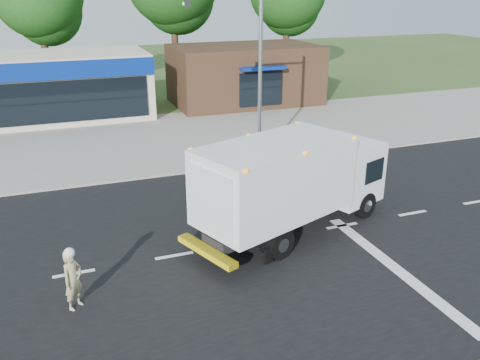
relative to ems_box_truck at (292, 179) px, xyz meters
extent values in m
plane|color=#385123|center=(-1.11, -0.25, -1.94)|extent=(120.00, 120.00, 0.00)
cube|color=black|center=(-1.11, -0.25, -1.93)|extent=(60.00, 14.00, 0.02)
cube|color=gray|center=(-1.11, 7.95, -1.88)|extent=(60.00, 2.40, 0.12)
cube|color=gray|center=(-1.11, 13.75, -1.93)|extent=(60.00, 9.00, 0.02)
cube|color=silver|center=(-7.11, -0.25, -1.92)|extent=(1.20, 0.15, 0.01)
cube|color=silver|center=(-4.11, -0.25, -1.92)|extent=(1.20, 0.15, 0.01)
cube|color=silver|center=(-1.11, -0.25, -1.92)|extent=(1.20, 0.15, 0.01)
cube|color=silver|center=(1.89, -0.25, -1.92)|extent=(1.20, 0.15, 0.01)
cube|color=silver|center=(4.89, -0.25, -1.92)|extent=(1.20, 0.15, 0.01)
cube|color=silver|center=(7.89, -0.25, -1.92)|extent=(1.20, 0.15, 0.01)
cube|color=silver|center=(1.89, -3.25, -1.92)|extent=(0.40, 7.00, 0.01)
cube|color=black|center=(-0.77, -0.30, -1.22)|extent=(5.13, 2.77, 0.36)
cube|color=white|center=(2.61, 1.00, -0.35)|extent=(2.69, 2.78, 2.14)
cube|color=black|center=(3.52, 1.34, -0.15)|extent=(0.83, 1.87, 0.92)
cube|color=white|center=(-0.77, -0.30, 0.21)|extent=(5.64, 4.11, 2.40)
cube|color=silver|center=(-3.18, -1.21, 0.16)|extent=(0.79, 1.93, 1.94)
cube|color=yellow|center=(-3.35, -1.28, -1.37)|extent=(1.21, 2.42, 0.18)
cube|color=orange|center=(-0.77, -0.30, 1.38)|extent=(5.46, 4.07, 0.08)
cylinder|color=black|center=(2.31, 1.92, -1.45)|extent=(1.02, 0.64, 0.98)
cylinder|color=black|center=(3.00, 0.11, -1.45)|extent=(1.02, 0.64, 0.98)
cylinder|color=black|center=(-1.81, 0.40, -1.45)|extent=(1.02, 0.64, 0.98)
cylinder|color=black|center=(-1.08, -1.50, -1.45)|extent=(1.02, 0.64, 0.98)
imported|color=tan|center=(-7.15, -1.98, -1.12)|extent=(0.70, 0.70, 1.64)
sphere|color=white|center=(-7.15, -1.98, -0.33)|extent=(0.28, 0.28, 0.28)
cube|color=#382316|center=(5.89, 19.75, 0.06)|extent=(10.00, 6.00, 4.00)
cube|color=navy|center=(5.89, 16.65, 0.96)|extent=(3.00, 1.20, 0.20)
cube|color=black|center=(5.89, 16.70, -0.44)|extent=(3.00, 0.12, 2.20)
cylinder|color=gray|center=(1.89, 7.35, 2.06)|extent=(0.18, 0.18, 8.00)
cylinder|color=#332114|center=(-7.11, 27.75, 1.49)|extent=(0.56, 0.56, 6.86)
sphere|color=#1D4814|center=(-6.61, 28.25, 4.14)|extent=(5.10, 5.10, 5.10)
cylinder|color=#332114|center=(2.89, 27.75, 1.98)|extent=(0.56, 0.56, 7.84)
cylinder|color=#332114|center=(12.89, 27.75, 1.56)|extent=(0.56, 0.56, 7.00)
sphere|color=#1D4814|center=(13.39, 28.25, 4.26)|extent=(5.20, 5.20, 5.20)
camera|label=1|loc=(-7.06, -13.99, 5.96)|focal=38.00mm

